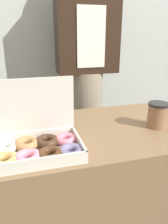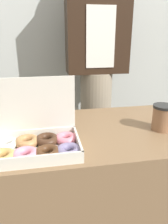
# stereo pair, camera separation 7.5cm
# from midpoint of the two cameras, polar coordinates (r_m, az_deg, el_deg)

# --- Properties ---
(wall_back) EXTENTS (10.00, 0.05, 2.60)m
(wall_back) POSITION_cam_midpoint_polar(r_m,az_deg,el_deg) (1.84, -1.49, 22.75)
(wall_back) COLOR #B2B7B2
(wall_back) RESTS_ON ground_plane
(table) EXTENTS (1.02, 0.60, 0.77)m
(table) POSITION_cam_midpoint_polar(r_m,az_deg,el_deg) (1.27, 5.65, -20.57)
(table) COLOR brown
(table) RESTS_ON ground_plane
(donut_box) EXTENTS (0.37, 0.24, 0.27)m
(donut_box) POSITION_cam_midpoint_polar(r_m,az_deg,el_deg) (0.87, -9.78, -7.71)
(donut_box) COLOR silver
(donut_box) RESTS_ON table
(coffee_cup) EXTENTS (0.10, 0.10, 0.12)m
(coffee_cup) POSITION_cam_midpoint_polar(r_m,az_deg,el_deg) (1.11, 21.70, -1.36)
(coffee_cup) COLOR #8C6042
(coffee_cup) RESTS_ON table
(person_customer) EXTENTS (0.43, 0.24, 1.79)m
(person_customer) POSITION_cam_midpoint_polar(r_m,az_deg,el_deg) (1.61, 4.65, 12.02)
(person_customer) COLOR gray
(person_customer) RESTS_ON ground_plane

